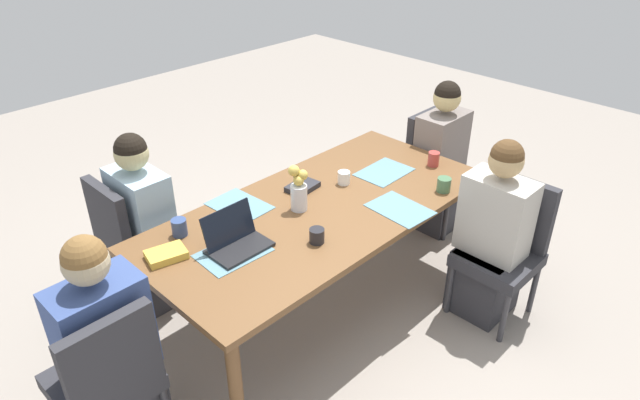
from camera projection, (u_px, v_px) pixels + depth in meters
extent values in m
plane|color=gray|center=(320.00, 302.00, 3.76)|extent=(10.00, 10.00, 0.00)
cube|color=brown|center=(320.00, 210.00, 3.40)|extent=(2.20, 1.03, 0.04)
cylinder|color=brown|center=(236.00, 389.00, 2.69)|extent=(0.07, 0.07, 0.70)
cylinder|color=brown|center=(467.00, 223.00, 3.95)|extent=(0.07, 0.07, 0.70)
cylinder|color=brown|center=(140.00, 304.00, 3.22)|extent=(0.07, 0.07, 0.70)
cylinder|color=brown|center=(371.00, 182.00, 4.48)|extent=(0.07, 0.07, 0.70)
cube|color=#2D2D33|center=(442.00, 176.00, 4.42)|extent=(0.44, 0.44, 0.08)
cube|color=#2D2D33|center=(425.00, 138.00, 4.40)|extent=(0.42, 0.06, 0.45)
cylinder|color=#333338|center=(472.00, 201.00, 4.54)|extent=(0.04, 0.04, 0.37)
cylinder|color=#333338|center=(445.00, 219.00, 4.30)|extent=(0.04, 0.04, 0.37)
cylinder|color=#333338|center=(433.00, 185.00, 4.77)|extent=(0.04, 0.04, 0.37)
cylinder|color=#333338|center=(405.00, 201.00, 4.53)|extent=(0.04, 0.04, 0.37)
cube|color=#2D2D33|center=(435.00, 200.00, 4.48)|extent=(0.34, 0.36, 0.45)
cube|color=slate|center=(441.00, 145.00, 4.24)|extent=(0.40, 0.24, 0.50)
sphere|color=tan|center=(447.00, 98.00, 4.05)|extent=(0.20, 0.20, 0.20)
sphere|color=black|center=(448.00, 94.00, 4.03)|extent=(0.19, 0.19, 0.19)
cube|color=#2D2D33|center=(497.00, 260.00, 3.48)|extent=(0.44, 0.44, 0.08)
cube|color=#2D2D33|center=(520.00, 212.00, 3.46)|extent=(0.06, 0.42, 0.45)
cylinder|color=#333338|center=(504.00, 317.00, 3.36)|extent=(0.04, 0.04, 0.37)
cylinder|color=#333338|center=(450.00, 289.00, 3.59)|extent=(0.04, 0.04, 0.37)
cylinder|color=#333338|center=(534.00, 288.00, 3.59)|extent=(0.04, 0.04, 0.37)
cylinder|color=#333338|center=(481.00, 263.00, 3.82)|extent=(0.04, 0.04, 0.37)
cube|color=#2D2D33|center=(484.00, 279.00, 3.61)|extent=(0.36, 0.34, 0.45)
cube|color=#B7B2A8|center=(496.00, 216.00, 3.37)|extent=(0.24, 0.40, 0.50)
sphere|color=tan|center=(506.00, 161.00, 3.18)|extent=(0.20, 0.20, 0.20)
sphere|color=#51381E|center=(507.00, 156.00, 3.16)|extent=(0.19, 0.19, 0.19)
cube|color=#2D2D33|center=(103.00, 382.00, 2.65)|extent=(0.44, 0.44, 0.08)
cube|color=#2D2D33|center=(113.00, 363.00, 2.40)|extent=(0.42, 0.06, 0.45)
cylinder|color=#333338|center=(128.00, 372.00, 2.99)|extent=(0.04, 0.04, 0.37)
cube|color=#384C84|center=(103.00, 329.00, 2.54)|extent=(0.40, 0.24, 0.50)
sphere|color=tan|center=(86.00, 263.00, 2.35)|extent=(0.20, 0.20, 0.20)
sphere|color=brown|center=(84.00, 257.00, 2.34)|extent=(0.19, 0.19, 0.19)
cube|color=#2D2D33|center=(144.00, 244.00, 3.63)|extent=(0.44, 0.44, 0.08)
cube|color=#2D2D33|center=(109.00, 220.00, 3.37)|extent=(0.06, 0.42, 0.45)
cylinder|color=#333338|center=(159.00, 248.00, 3.97)|extent=(0.04, 0.04, 0.37)
cylinder|color=#333338|center=(190.00, 272.00, 3.74)|extent=(0.04, 0.04, 0.37)
cylinder|color=#333338|center=(109.00, 272.00, 3.74)|extent=(0.04, 0.04, 0.37)
cylinder|color=#333338|center=(138.00, 298.00, 3.51)|extent=(0.04, 0.04, 0.37)
cube|color=#2D2D33|center=(153.00, 271.00, 3.68)|extent=(0.36, 0.34, 0.45)
cube|color=#99B7CC|center=(142.00, 209.00, 3.44)|extent=(0.24, 0.40, 0.50)
sphere|color=tan|center=(131.00, 154.00, 3.26)|extent=(0.20, 0.20, 0.20)
sphere|color=black|center=(130.00, 149.00, 3.24)|extent=(0.19, 0.19, 0.19)
cylinder|color=silver|center=(299.00, 197.00, 3.33)|extent=(0.10, 0.10, 0.16)
sphere|color=gold|center=(303.00, 175.00, 3.27)|extent=(0.06, 0.06, 0.06)
cylinder|color=#477A3D|center=(303.00, 180.00, 3.29)|extent=(0.01, 0.01, 0.06)
sphere|color=gold|center=(294.00, 171.00, 3.25)|extent=(0.07, 0.07, 0.07)
cylinder|color=#477A3D|center=(294.00, 178.00, 3.28)|extent=(0.01, 0.01, 0.09)
sphere|color=gold|center=(299.00, 181.00, 3.27)|extent=(0.06, 0.06, 0.06)
cylinder|color=#477A3D|center=(299.00, 183.00, 3.28)|extent=(0.01, 0.01, 0.03)
cube|color=slate|center=(384.00, 172.00, 3.78)|extent=(0.37, 0.27, 0.00)
cube|color=slate|center=(400.00, 209.00, 3.36)|extent=(0.28, 0.38, 0.00)
cube|color=slate|center=(233.00, 253.00, 2.98)|extent=(0.37, 0.28, 0.00)
cube|color=slate|center=(239.00, 206.00, 3.40)|extent=(0.28, 0.37, 0.00)
cube|color=black|center=(240.00, 248.00, 3.00)|extent=(0.32, 0.22, 0.02)
cube|color=black|center=(228.00, 225.00, 3.00)|extent=(0.31, 0.06, 0.20)
cylinder|color=#232328|center=(317.00, 236.00, 3.05)|extent=(0.08, 0.08, 0.08)
cylinder|color=#33477A|center=(179.00, 227.00, 3.11)|extent=(0.08, 0.08, 0.10)
cylinder|color=white|center=(344.00, 178.00, 3.62)|extent=(0.08, 0.08, 0.08)
cylinder|color=#47704C|center=(444.00, 185.00, 3.53)|extent=(0.09, 0.09, 0.09)
cylinder|color=#AD3D38|center=(434.00, 159.00, 3.84)|extent=(0.08, 0.08, 0.10)
cube|color=gold|center=(166.00, 255.00, 2.93)|extent=(0.23, 0.18, 0.04)
cube|color=#28282D|center=(303.00, 187.00, 3.57)|extent=(0.22, 0.16, 0.03)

